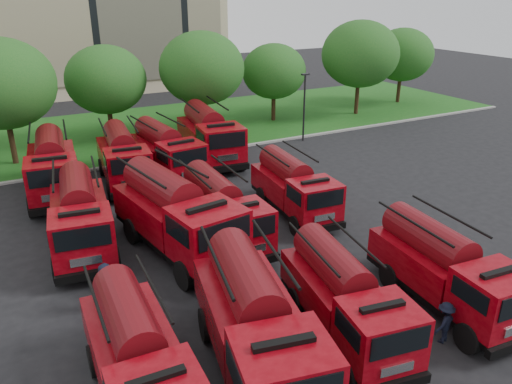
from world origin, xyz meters
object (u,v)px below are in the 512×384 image
fire_truck_3 (445,269)px  fire_truck_6 (221,210)px  fire_truck_1 (256,324)px  fire_truck_0 (138,358)px  firefighter_2 (416,297)px  fire_truck_8 (52,166)px  fire_truck_7 (294,187)px  fire_truck_9 (123,157)px  fire_truck_2 (345,297)px  fire_truck_5 (176,215)px  fire_truck_10 (166,151)px  fire_truck_11 (209,135)px  fire_truck_4 (80,216)px  firefighter_4 (110,310)px  firefighter_5 (279,208)px  firefighter_3 (441,341)px

fire_truck_3 → fire_truck_6: 9.83m
fire_truck_1 → fire_truck_0: bearing=-176.1°
firefighter_2 → fire_truck_3: bearing=-140.1°
fire_truck_8 → fire_truck_1: bearing=-72.8°
fire_truck_3 → fire_truck_6: (-5.05, 8.44, 0.04)m
fire_truck_7 → fire_truck_9: fire_truck_9 is taller
fire_truck_2 → firefighter_2: (3.86, 0.41, -1.45)m
fire_truck_2 → fire_truck_5: bearing=119.2°
fire_truck_6 → fire_truck_10: bearing=88.0°
fire_truck_11 → fire_truck_7: bearing=-81.7°
fire_truck_2 → fire_truck_4: size_ratio=0.91×
fire_truck_1 → fire_truck_5: bearing=98.4°
fire_truck_0 → fire_truck_5: bearing=65.4°
fire_truck_4 → fire_truck_6: 6.20m
fire_truck_0 → fire_truck_4: (0.28, 9.99, 0.15)m
fire_truck_3 → fire_truck_11: (-0.81, 19.58, 0.28)m
fire_truck_4 → fire_truck_10: size_ratio=1.01×
fire_truck_0 → fire_truck_3: size_ratio=0.96×
fire_truck_1 → fire_truck_4: size_ratio=1.05×
firefighter_2 → firefighter_4: size_ratio=0.81×
fire_truck_7 → firefighter_4: 11.31m
fire_truck_4 → fire_truck_8: (-0.19, 7.26, 0.10)m
fire_truck_0 → fire_truck_3: bearing=-1.4°
fire_truck_0 → firefighter_4: fire_truck_0 is taller
fire_truck_0 → fire_truck_1: fire_truck_1 is taller
fire_truck_4 → fire_truck_7: fire_truck_4 is taller
fire_truck_5 → firefighter_5: (6.38, 1.93, -1.79)m
fire_truck_4 → firefighter_5: (10.02, -0.30, -1.61)m
firefighter_2 → firefighter_3: bearing=164.5°
fire_truck_9 → fire_truck_8: bearing=-171.7°
fire_truck_4 → fire_truck_11: bearing=49.1°
fire_truck_2 → fire_truck_3: (4.26, -0.34, 0.05)m
fire_truck_6 → fire_truck_7: (4.57, 1.06, -0.07)m
fire_truck_0 → firefighter_2: (10.69, 0.04, -1.46)m
fire_truck_7 → fire_truck_8: size_ratio=0.86×
fire_truck_1 → fire_truck_4: bearing=118.5°
fire_truck_10 → fire_truck_11: (3.63, 1.63, 0.17)m
fire_truck_3 → fire_truck_1: bearing=-176.7°
fire_truck_0 → fire_truck_11: (10.29, 18.87, 0.32)m
fire_truck_7 → fire_truck_1: bearing=-122.7°
fire_truck_6 → firefighter_5: 4.93m
firefighter_4 → fire_truck_1: bearing=143.2°
fire_truck_5 → fire_truck_6: (2.13, -0.03, -0.25)m
fire_truck_5 → fire_truck_0: bearing=-125.8°
fire_truck_7 → fire_truck_6: bearing=-161.8°
fire_truck_5 → firefighter_5: fire_truck_5 is taller
fire_truck_6 → firefighter_3: fire_truck_6 is taller
fire_truck_11 → firefighter_5: (0.01, -9.18, -1.78)m
fire_truck_1 → firefighter_5: 12.37m
fire_truck_9 → fire_truck_11: (6.23, 1.49, 0.17)m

